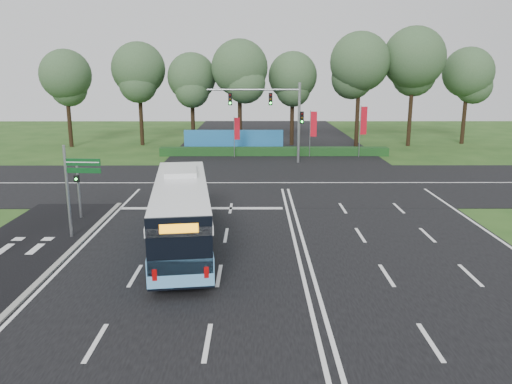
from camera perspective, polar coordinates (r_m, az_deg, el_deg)
ground at (r=24.64m, az=4.27°, el=-5.04°), size 120.00×120.00×0.00m
road_main at (r=24.63m, az=4.27°, el=-4.99°), size 20.00×120.00×0.04m
road_cross at (r=36.19m, az=2.83°, el=1.03°), size 120.00×14.00×0.05m
bike_path at (r=24.17m, az=-26.37°, el=-6.75°), size 5.00×18.00×0.06m
kerb_strip at (r=23.21m, az=-21.01°, el=-6.96°), size 0.25×18.00×0.12m
city_bus at (r=22.86m, az=-8.52°, el=-2.35°), size 3.82×11.50×3.24m
pedestrian_signal at (r=28.66m, az=-19.66°, el=0.59°), size 0.28×0.41×3.31m
street_sign at (r=25.09m, az=-20.08°, el=1.17°), size 1.76×0.23×4.53m
banner_flag_left at (r=47.00m, az=-2.26°, el=7.00°), size 0.55×0.19×3.83m
banner_flag_mid at (r=47.58m, az=6.50°, el=7.42°), size 0.64×0.15×4.39m
banner_flag_right at (r=48.11m, az=12.09°, el=7.62°), size 0.69×0.27×4.86m
traffic_light_gantry at (r=43.96m, az=2.60°, el=9.35°), size 8.41×0.28×7.00m
hedge at (r=48.40m, az=2.07°, el=4.65°), size 22.00×1.20×0.80m
blue_hoarding at (r=50.78m, az=-2.57°, el=5.86°), size 10.00×0.30×2.20m
eucalyptus_row at (r=54.53m, az=3.63°, el=13.93°), size 48.75×8.80×12.64m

